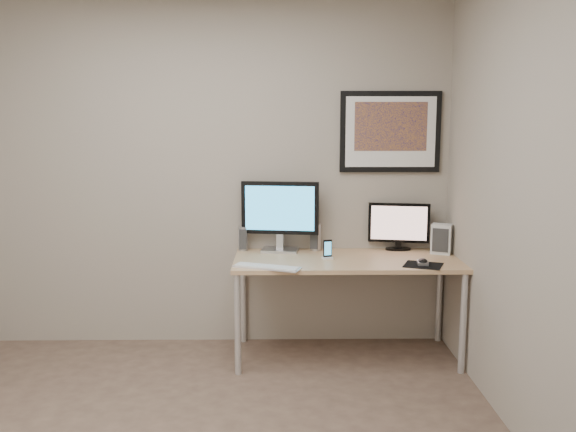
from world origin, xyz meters
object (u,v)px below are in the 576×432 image
Objects in this scene: framed_art at (390,132)px; monitor_tv at (399,225)px; phone_dock at (328,249)px; speaker_left at (243,239)px; fan_unit at (442,239)px; desk at (346,268)px; monitor_large at (280,213)px; speaker_right at (316,237)px; keyboard at (267,267)px.

framed_art reaches higher than monitor_tv.
framed_art is 5.35× the size of phone_dock.
speaker_left is 0.83× the size of fan_unit.
fan_unit is (0.72, 0.15, 0.18)m from desk.
framed_art reaches higher than phone_dock.
monitor_tv reaches higher than desk.
monitor_tv is 2.49× the size of speaker_left.
monitor_large reaches higher than phone_dock.
speaker_left is 0.91× the size of speaker_right.
speaker_left is 0.69m from phone_dock.
phone_dock is at bearing -141.43° from monitor_tv.
framed_art is 1.36m from speaker_left.
monitor_tv reaches higher than fan_unit.
speaker_right is at bearing 125.55° from desk.
fan_unit reaches higher than desk.
fan_unit is at bearing 39.64° from keyboard.
phone_dock is at bearing -174.27° from desk.
desk is 0.63m from keyboard.
fan_unit is at bearing 12.17° from desk.
monitor_large is (-0.47, 0.25, 0.36)m from desk.
desk is 7.97× the size of speaker_right.
fan_unit reaches higher than keyboard.
desk is 0.39m from speaker_right.
speaker_right is 0.67m from keyboard.
framed_art is at bearing 43.46° from desk.
speaker_left is 0.55m from speaker_right.
phone_dock is at bearing -56.94° from speaker_right.
monitor_tv reaches higher than phone_dock.
monitor_large is (-0.82, -0.09, -0.60)m from framed_art.
monitor_large is at bearing -166.94° from monitor_tv.
keyboard is at bearing -146.20° from framed_art.
speaker_right is at bearing -0.74° from speaker_left.
phone_dock is at bearing -26.57° from speaker_left.
monitor_tv is 2.27× the size of speaker_right.
desk is 1.07m from framed_art.
speaker_left reaches higher than keyboard.
framed_art reaches higher than keyboard.
speaker_left is at bearing 159.14° from desk.
desk is 2.77× the size of monitor_large.
keyboard is (-0.56, -0.28, 0.07)m from desk.
framed_art reaches higher than fan_unit.
monitor_large reaches higher than speaker_left.
desk is 7.23× the size of fan_unit.
framed_art is 3.74× the size of speaker_right.
speaker_left is at bearing -160.87° from fan_unit.
framed_art is 0.88m from fan_unit.
monitor_tv is 1.00× the size of keyboard.
speaker_right is at bearing 16.61° from monitor_large.
monitor_tv is 0.33m from fan_unit.
desk is 0.82m from speaker_left.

